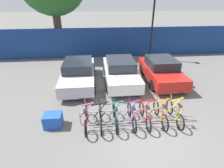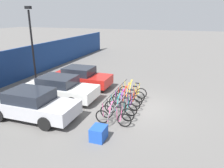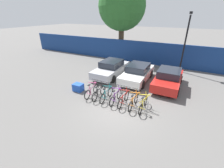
{
  "view_description": "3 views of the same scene",
  "coord_description": "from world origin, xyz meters",
  "views": [
    {
      "loc": [
        -1.8,
        -5.07,
        4.68
      ],
      "look_at": [
        -1.12,
        1.69,
        1.26
      ],
      "focal_mm": 28.0,
      "sensor_mm": 36.0,
      "label": 1
    },
    {
      "loc": [
        -10.65,
        -2.34,
        4.81
      ],
      "look_at": [
        0.15,
        1.42,
        1.12
      ],
      "focal_mm": 35.0,
      "sensor_mm": 36.0,
      "label": 2
    },
    {
      "loc": [
        3.14,
        -6.89,
        5.2
      ],
      "look_at": [
        -1.06,
        1.21,
        0.87
      ],
      "focal_mm": 24.0,
      "sensor_mm": 36.0,
      "label": 3
    }
  ],
  "objects": [
    {
      "name": "ground_plane",
      "position": [
        0.0,
        0.0,
        0.0
      ],
      "size": [
        120.0,
        120.0,
        0.0
      ],
      "primitive_type": "plane",
      "color": "#605E5B"
    },
    {
      "name": "hoarding_wall",
      "position": [
        0.0,
        9.5,
        1.21
      ],
      "size": [
        36.0,
        0.16,
        2.42
      ],
      "primitive_type": "cube",
      "color": "navy",
      "rests_on": "ground"
    },
    {
      "name": "bike_rack",
      "position": [
        -0.45,
        0.68,
        0.49
      ],
      "size": [
        4.17,
        0.04,
        0.57
      ],
      "color": "gray",
      "rests_on": "ground"
    },
    {
      "name": "bicycle_pink",
      "position": [
        -2.27,
        0.53,
        0.38
      ],
      "size": [
        0.68,
        1.71,
        1.05
      ],
      "rotation": [
        0.0,
        0.0,
        0.03
      ],
      "color": "black",
      "rests_on": "ground"
    },
    {
      "name": "bicycle_black",
      "position": [
        -1.7,
        0.53,
        0.38
      ],
      "size": [
        0.68,
        1.71,
        1.05
      ],
      "rotation": [
        0.0,
        0.0,
        -0.0
      ],
      "color": "black",
      "rests_on": "ground"
    },
    {
      "name": "bicycle_teal",
      "position": [
        -1.11,
        0.53,
        0.38
      ],
      "size": [
        0.68,
        1.71,
        1.05
      ],
      "rotation": [
        0.0,
        0.0,
        0.06
      ],
      "color": "black",
      "rests_on": "ground"
    },
    {
      "name": "bicycle_purple",
      "position": [
        -0.44,
        0.53,
        0.38
      ],
      "size": [
        0.68,
        1.71,
        1.05
      ],
      "rotation": [
        0.0,
        0.0,
        -0.06
      ],
      "color": "black",
      "rests_on": "ground"
    },
    {
      "name": "bicycle_red",
      "position": [
        0.1,
        0.53,
        0.38
      ],
      "size": [
        0.68,
        1.71,
        1.05
      ],
      "rotation": [
        0.0,
        0.0,
        -0.05
      ],
      "color": "black",
      "rests_on": "ground"
    },
    {
      "name": "bicycle_orange",
      "position": [
        0.75,
        0.53,
        0.38
      ],
      "size": [
        0.68,
        1.71,
        1.05
      ],
      "rotation": [
        0.0,
        0.0,
        0.05
      ],
      "color": "black",
      "rests_on": "ground"
    },
    {
      "name": "bicycle_yellow",
      "position": [
        1.36,
        0.53,
        0.38
      ],
      "size": [
        0.68,
        1.71,
        1.05
      ],
      "rotation": [
        0.0,
        0.0,
        -0.03
      ],
      "color": "black",
      "rests_on": "ground"
    },
    {
      "name": "car_silver",
      "position": [
        -2.82,
        4.44,
        0.69
      ],
      "size": [
        1.91,
        4.39,
        1.4
      ],
      "color": "#B7B7BC",
      "rests_on": "ground"
    },
    {
      "name": "car_white",
      "position": [
        -0.34,
        4.47,
        0.69
      ],
      "size": [
        1.91,
        4.34,
        1.4
      ],
      "color": "silver",
      "rests_on": "ground"
    },
    {
      "name": "car_red",
      "position": [
        2.13,
        4.39,
        0.69
      ],
      "size": [
        1.91,
        4.1,
        1.4
      ],
      "color": "red",
      "rests_on": "ground"
    },
    {
      "name": "lamp_post",
      "position": [
        2.65,
        8.5,
        3.01
      ],
      "size": [
        0.24,
        0.44,
        5.34
      ],
      "color": "black",
      "rests_on": "ground"
    },
    {
      "name": "cargo_crate",
      "position": [
        -3.58,
        0.68,
        0.28
      ],
      "size": [
        0.7,
        0.56,
        0.55
      ],
      "primitive_type": "cube",
      "color": "blue",
      "rests_on": "ground"
    },
    {
      "name": "tree_behind_hoarding",
      "position": [
        -4.96,
        11.3,
        5.9
      ],
      "size": [
        5.59,
        5.59,
        8.73
      ],
      "color": "brown",
      "rests_on": "ground"
    }
  ]
}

